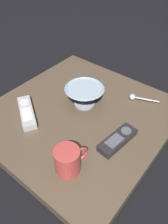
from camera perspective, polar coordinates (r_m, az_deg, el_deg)
The scene contains 7 objects.
ground_plane at distance 0.87m, azimuth -1.19°, elevation -1.93°, with size 6.00×6.00×0.00m, color black.
table at distance 0.85m, azimuth -1.21°, elevation -1.06°, with size 0.63×0.65×0.04m.
cereal_bowl at distance 0.85m, azimuth 0.11°, elevation 4.36°, with size 0.15×0.15×0.08m.
coffee_mug at distance 0.65m, azimuth -4.16°, elevation -12.21°, with size 0.08×0.10×0.08m.
teaspoon at distance 0.92m, azimuth 12.97°, elevation 3.68°, with size 0.11×0.05×0.02m.
tv_remote_near at distance 0.85m, azimuth -14.49°, elevation -0.06°, with size 0.17×0.13×0.03m.
tv_remote_far at distance 0.74m, azimuth 8.70°, elevation -7.06°, with size 0.07×0.16×0.03m.
Camera 1 is at (-0.40, 0.47, 0.61)m, focal length 35.59 mm.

